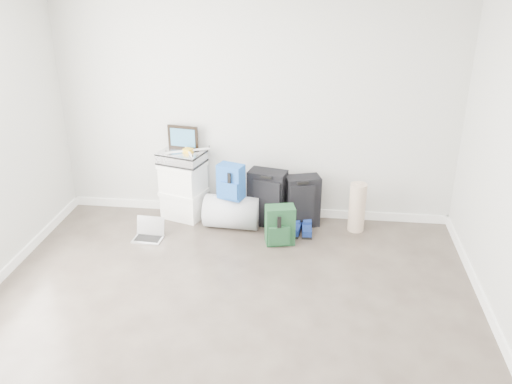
# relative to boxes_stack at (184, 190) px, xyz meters

# --- Properties ---
(ground) EXTENTS (5.00, 5.00, 0.00)m
(ground) POSITION_rel_boxes_stack_xyz_m (0.82, -2.33, -0.34)
(ground) COLOR #372E28
(ground) RESTS_ON ground
(room_envelope) EXTENTS (4.52, 5.02, 2.71)m
(room_envelope) POSITION_rel_boxes_stack_xyz_m (0.82, -2.31, 1.38)
(room_envelope) COLOR beige
(room_envelope) RESTS_ON ground
(boxes_stack) EXTENTS (0.57, 0.51, 0.68)m
(boxes_stack) POSITION_rel_boxes_stack_xyz_m (0.00, 0.00, 0.00)
(boxes_stack) COLOR white
(boxes_stack) RESTS_ON ground
(briefcase) EXTENTS (0.56, 0.48, 0.14)m
(briefcase) POSITION_rel_boxes_stack_xyz_m (0.00, -0.00, 0.41)
(briefcase) COLOR #B2B2B7
(briefcase) RESTS_ON boxes_stack
(painting) EXTENTS (0.36, 0.08, 0.27)m
(painting) POSITION_rel_boxes_stack_xyz_m (0.00, 0.10, 0.61)
(painting) COLOR black
(painting) RESTS_ON briefcase
(drone) EXTENTS (0.47, 0.47, 0.05)m
(drone) POSITION_rel_boxes_stack_xyz_m (0.08, -0.02, 0.50)
(drone) COLOR gold
(drone) RESTS_ON briefcase
(duffel_bag) EXTENTS (0.63, 0.42, 0.38)m
(duffel_bag) POSITION_rel_boxes_stack_xyz_m (0.60, -0.21, -0.15)
(duffel_bag) COLOR #95979D
(duffel_bag) RESTS_ON ground
(blue_backpack) EXTENTS (0.32, 0.28, 0.39)m
(blue_backpack) POSITION_rel_boxes_stack_xyz_m (0.60, -0.24, 0.23)
(blue_backpack) COLOR #1847A0
(blue_backpack) RESTS_ON duffel_bag
(large_suitcase) EXTENTS (0.46, 0.35, 0.65)m
(large_suitcase) POSITION_rel_boxes_stack_xyz_m (0.99, -0.08, -0.02)
(large_suitcase) COLOR black
(large_suitcase) RESTS_ON ground
(green_backpack) EXTENTS (0.34, 0.28, 0.43)m
(green_backpack) POSITION_rel_boxes_stack_xyz_m (1.17, -0.52, -0.13)
(green_backpack) COLOR #133624
(green_backpack) RESTS_ON ground
(carry_on) EXTENTS (0.43, 0.34, 0.59)m
(carry_on) POSITION_rel_boxes_stack_xyz_m (1.39, -0.06, -0.04)
(carry_on) COLOR black
(carry_on) RESTS_ON ground
(shoes) EXTENTS (0.26, 0.29, 0.09)m
(shoes) POSITION_rel_boxes_stack_xyz_m (1.39, -0.27, -0.29)
(shoes) COLOR black
(shoes) RESTS_ON ground
(rolled_rug) EXTENTS (0.18, 0.18, 0.56)m
(rolled_rug) POSITION_rel_boxes_stack_xyz_m (2.00, -0.11, -0.06)
(rolled_rug) COLOR tan
(rolled_rug) RESTS_ON ground
(laptop) EXTENTS (0.33, 0.24, 0.22)m
(laptop) POSITION_rel_boxes_stack_xyz_m (-0.27, -0.58, -0.29)
(laptop) COLOR #BBBBBF
(laptop) RESTS_ON ground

